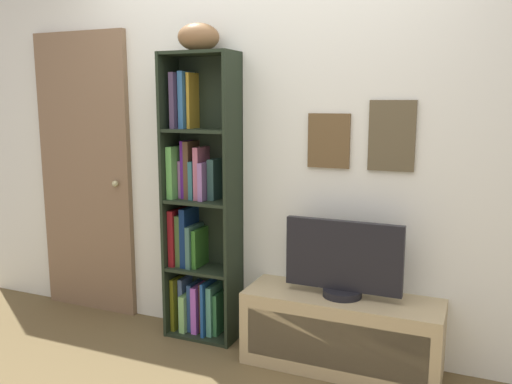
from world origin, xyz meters
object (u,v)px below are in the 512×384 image
at_px(door, 85,175).
at_px(football, 199,37).
at_px(television, 343,260).
at_px(tv_stand, 341,332).
at_px(bookshelf, 197,214).

bearing_deg(door, football, -5.63).
height_order(football, television, football).
bearing_deg(tv_stand, door, 175.09).
xyz_separation_m(tv_stand, door, (-1.94, 0.17, 0.78)).
bearing_deg(door, bookshelf, -4.27).
distance_m(bookshelf, television, 1.00).
distance_m(television, door, 1.98).
relative_size(bookshelf, television, 2.75).
bearing_deg(tv_stand, television, 90.00).
xyz_separation_m(bookshelf, tv_stand, (0.98, -0.10, -0.59)).
xyz_separation_m(bookshelf, television, (0.98, -0.09, -0.16)).
xyz_separation_m(bookshelf, door, (-0.96, 0.07, 0.19)).
bearing_deg(television, bookshelf, 174.53).
height_order(bookshelf, football, football).
bearing_deg(tv_stand, bookshelf, 174.46).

